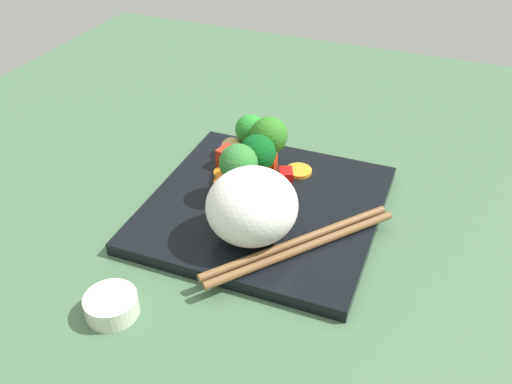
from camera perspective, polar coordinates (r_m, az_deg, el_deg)
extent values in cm
cube|color=#456748|center=(63.73, 0.84, -2.85)|extent=(110.00, 110.00, 2.00)
cube|color=black|center=(62.68, 0.86, -1.63)|extent=(25.59, 25.59, 1.42)
ellipsoid|color=white|center=(55.27, -0.42, -1.47)|extent=(12.96, 12.94, 7.77)
cylinder|color=#61933E|center=(65.23, 0.06, 2.21)|extent=(1.96, 2.37, 2.89)
sphere|color=#0C541A|center=(63.79, 0.15, 4.03)|extent=(4.34, 4.34, 4.34)
cylinder|color=#589744|center=(68.65, 1.49, 3.99)|extent=(2.51, 2.58, 2.73)
sphere|color=#2F7921|center=(67.14, 1.34, 5.83)|extent=(4.56, 4.56, 4.56)
cylinder|color=#76BF57|center=(70.58, -0.56, 4.81)|extent=(1.93, 1.52, 2.41)
sphere|color=#288C2D|center=(69.09, -0.60, 6.45)|extent=(3.76, 3.76, 3.76)
cylinder|color=#52983A|center=(62.22, -1.59, 0.53)|extent=(2.67, 2.30, 3.20)
sphere|color=#307D33|center=(60.57, -1.86, 2.94)|extent=(4.29, 4.29, 4.29)
cylinder|color=orange|center=(66.71, -3.28, 1.92)|extent=(3.06, 3.06, 0.54)
cylinder|color=orange|center=(64.73, -2.99, 0.87)|extent=(4.38, 4.38, 0.74)
cylinder|color=orange|center=(67.35, 4.42, 2.18)|extent=(3.89, 3.89, 0.45)
cylinder|color=orange|center=(64.27, 2.06, 0.56)|extent=(3.35, 3.35, 0.64)
cylinder|color=orange|center=(68.30, -0.39, 2.81)|extent=(3.76, 3.76, 0.42)
cylinder|color=orange|center=(70.89, 1.14, 4.18)|extent=(2.87, 2.87, 0.51)
cube|color=red|center=(65.88, 3.10, 1.80)|extent=(2.25, 2.50, 1.22)
cube|color=red|center=(68.09, -2.95, 3.61)|extent=(2.39, 2.64, 2.37)
cube|color=red|center=(67.09, 1.19, 2.91)|extent=(2.19, 1.72, 1.95)
ellipsoid|color=tan|center=(61.84, 1.64, 0.12)|extent=(3.73, 4.10, 2.64)
ellipsoid|color=tan|center=(69.78, -2.43, 4.56)|extent=(4.25, 4.28, 2.51)
cylinder|color=brown|center=(55.85, 4.94, -5.76)|extent=(14.39, 17.69, 0.84)
cylinder|color=brown|center=(56.56, 4.30, -5.09)|extent=(14.39, 17.69, 0.84)
cylinder|color=silver|center=(52.94, -14.63, -11.20)|extent=(4.88, 4.88, 2.03)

